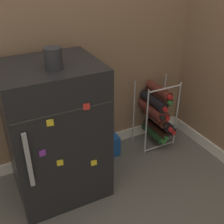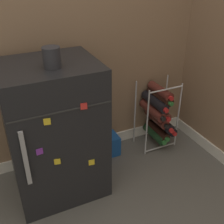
# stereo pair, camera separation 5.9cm
# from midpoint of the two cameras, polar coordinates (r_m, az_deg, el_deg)

# --- Properties ---
(ground_plane) EXTENTS (14.00, 14.00, 0.00)m
(ground_plane) POSITION_cam_midpoint_polar(r_m,az_deg,el_deg) (1.94, 2.74, -18.24)
(ground_plane) COLOR #56544F
(mini_fridge) EXTENTS (0.57, 0.52, 0.90)m
(mini_fridge) POSITION_cam_midpoint_polar(r_m,az_deg,el_deg) (1.81, -10.64, -3.87)
(mini_fridge) COLOR black
(mini_fridge) RESTS_ON ground_plane
(wine_rack) EXTENTS (0.31, 0.33, 0.57)m
(wine_rack) POSITION_cam_midpoint_polar(r_m,az_deg,el_deg) (2.33, 9.99, -0.49)
(wine_rack) COLOR #B2B2B7
(wine_rack) RESTS_ON ground_plane
(soda_box) EXTENTS (0.21, 0.15, 0.16)m
(soda_box) POSITION_cam_midpoint_polar(r_m,az_deg,el_deg) (2.28, -0.67, -6.78)
(soda_box) COLOR #194C9E
(soda_box) RESTS_ON ground_plane
(fridge_top_cup) EXTENTS (0.10, 0.10, 0.11)m
(fridge_top_cup) POSITION_cam_midpoint_polar(r_m,az_deg,el_deg) (1.52, -11.06, 10.79)
(fridge_top_cup) COLOR #28282D
(fridge_top_cup) RESTS_ON mini_fridge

